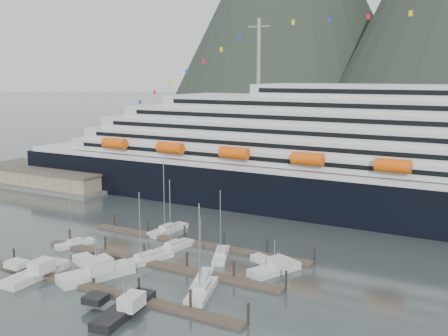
{
  "coord_description": "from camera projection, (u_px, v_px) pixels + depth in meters",
  "views": [
    {
      "loc": [
        47.31,
        -66.68,
        32.4
      ],
      "look_at": [
        -1.74,
        22.0,
        14.38
      ],
      "focal_mm": 42.0,
      "sensor_mm": 36.0,
      "label": 1
    }
  ],
  "objects": [
    {
      "name": "warehouse",
      "position": [
        50.0,
        178.0,
        155.76
      ],
      "size": [
        46.0,
        20.0,
        5.8
      ],
      "color": "#595956",
      "rests_on": "ground"
    },
    {
      "name": "sailboat_d",
      "position": [
        202.0,
        280.0,
        82.89
      ],
      "size": [
        5.22,
        9.57,
        11.28
      ],
      "rotation": [
        0.0,
        0.0,
        1.91
      ],
      "color": "silver",
      "rests_on": "ground"
    },
    {
      "name": "trawler_b",
      "position": [
        96.0,
        272.0,
        84.66
      ],
      "size": [
        10.72,
        12.77,
        7.96
      ],
      "rotation": [
        0.0,
        0.0,
        1.17
      ],
      "color": "silver",
      "rests_on": "ground"
    },
    {
      "name": "sailboat_h",
      "position": [
        202.0,
        292.0,
        78.35
      ],
      "size": [
        5.55,
        10.3,
        14.77
      ],
      "rotation": [
        0.0,
        0.0,
        1.86
      ],
      "color": "silver",
      "rests_on": "ground"
    },
    {
      "name": "sailboat_g",
      "position": [
        221.0,
        255.0,
        94.16
      ],
      "size": [
        5.64,
        9.37,
        13.02
      ],
      "rotation": [
        0.0,
        0.0,
        1.97
      ],
      "color": "silver",
      "rests_on": "ground"
    },
    {
      "name": "sailboat_f",
      "position": [
        174.0,
        247.0,
        98.47
      ],
      "size": [
        3.65,
        9.37,
        13.99
      ],
      "rotation": [
        0.0,
        0.0,
        1.46
      ],
      "color": "silver",
      "rests_on": "ground"
    },
    {
      "name": "dock_mid",
      "position": [
        155.0,
        263.0,
        90.59
      ],
      "size": [
        48.18,
        2.28,
        3.2
      ],
      "color": "#45362C",
      "rests_on": "ground"
    },
    {
      "name": "dock_far",
      "position": [
        195.0,
        242.0,
        101.79
      ],
      "size": [
        48.18,
        2.28,
        3.2
      ],
      "color": "#45362C",
      "rests_on": "ground"
    },
    {
      "name": "trawler_e",
      "position": [
        274.0,
        268.0,
        86.99
      ],
      "size": [
        8.49,
        10.02,
        6.18
      ],
      "rotation": [
        0.0,
        0.0,
        1.15
      ],
      "color": "silver",
      "rests_on": "ground"
    },
    {
      "name": "sailboat_b",
      "position": [
        146.0,
        260.0,
        91.86
      ],
      "size": [
        5.75,
        10.86,
        13.24
      ],
      "rotation": [
        0.0,
        0.0,
        1.27
      ],
      "color": "silver",
      "rests_on": "ground"
    },
    {
      "name": "trawler_c",
      "position": [
        123.0,
        308.0,
        71.97
      ],
      "size": [
        8.98,
        12.63,
        6.25
      ],
      "rotation": [
        0.0,
        0.0,
        1.7
      ],
      "color": "black",
      "rests_on": "ground"
    },
    {
      "name": "trawler_a",
      "position": [
        36.0,
        272.0,
        85.02
      ],
      "size": [
        8.7,
        12.08,
        6.57
      ],
      "rotation": [
        0.0,
        0.0,
        1.6
      ],
      "color": "silver",
      "rests_on": "ground"
    },
    {
      "name": "cruise_ship",
      "position": [
        420.0,
        168.0,
        116.58
      ],
      "size": [
        210.0,
        30.4,
        50.3
      ],
      "color": "black",
      "rests_on": "ground"
    },
    {
      "name": "sailboat_a",
      "position": [
        75.0,
        244.0,
        100.6
      ],
      "size": [
        4.62,
        7.98,
        12.48
      ],
      "rotation": [
        0.0,
        0.0,
        1.24
      ],
      "color": "silver",
      "rests_on": "ground"
    },
    {
      "name": "dock_near",
      "position": [
        104.0,
        290.0,
        79.39
      ],
      "size": [
        48.18,
        2.28,
        3.2
      ],
      "color": "#45362C",
      "rests_on": "ground"
    },
    {
      "name": "sailboat_e",
      "position": [
        168.0,
        230.0,
        109.5
      ],
      "size": [
        3.81,
        10.42,
        15.72
      ],
      "rotation": [
        0.0,
        0.0,
        1.45
      ],
      "color": "silver",
      "rests_on": "ground"
    },
    {
      "name": "ground",
      "position": [
        168.0,
        276.0,
        85.66
      ],
      "size": [
        1600.0,
        1600.0,
        0.0
      ],
      "primitive_type": "plane",
      "color": "#414C4C",
      "rests_on": "ground"
    }
  ]
}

